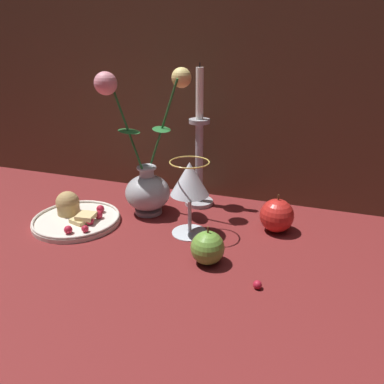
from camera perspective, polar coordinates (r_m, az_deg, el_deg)
The scene contains 9 objects.
ground_plane at distance 0.84m, azimuth -5.17°, elevation -6.14°, with size 2.40×2.40×0.00m, color maroon.
vase at distance 0.90m, azimuth -7.07°, elevation 2.61°, with size 0.21×0.11×0.34m.
plate_with_pastries at distance 0.91m, azimuth -17.41°, elevation -3.46°, with size 0.20×0.20×0.07m.
wine_glass at distance 0.78m, azimuth -0.37°, elevation 1.59°, with size 0.08×0.08×0.17m.
candlestick at distance 0.93m, azimuth 1.10°, elevation 5.48°, with size 0.07×0.07×0.35m.
apple_beside_vase at distance 0.71m, azimuth 2.39°, elevation -8.49°, with size 0.06×0.06×0.08m.
apple_near_glass at distance 0.84m, azimuth 12.80°, elevation -3.52°, with size 0.07×0.07×0.09m.
berry_near_plate at distance 0.67m, azimuth 9.94°, elevation -13.74°, with size 0.02×0.02×0.02m, color #AD192D.
berry_front_center at distance 0.78m, azimuth 2.62°, elevation -7.53°, with size 0.02×0.02×0.02m, color #AD192D.
Camera 1 is at (0.31, -0.67, 0.39)m, focal length 35.00 mm.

